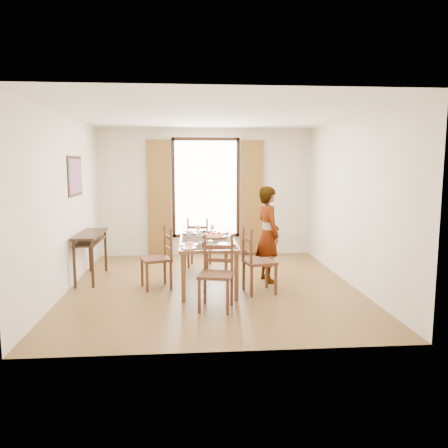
{
  "coord_description": "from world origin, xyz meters",
  "views": [
    {
      "loc": [
        -0.36,
        -6.82,
        1.94
      ],
      "look_at": [
        0.19,
        0.04,
        1.0
      ],
      "focal_mm": 35.0,
      "sensor_mm": 36.0,
      "label": 1
    }
  ],
  "objects": [
    {
      "name": "chair_west",
      "position": [
        -0.85,
        -0.03,
        0.46
      ],
      "size": [
        0.55,
        0.55,
        0.98
      ],
      "rotation": [
        0.0,
        0.0,
        -1.26
      ],
      "color": "#502D1A",
      "rests_on": "ground"
    },
    {
      "name": "tumbler_c",
      "position": [
        -0.06,
        -0.65,
        0.81
      ],
      "size": [
        0.07,
        0.07,
        0.1
      ],
      "primitive_type": "cylinder",
      "color": "silver",
      "rests_on": "dining_table"
    },
    {
      "name": "console_table",
      "position": [
        -2.03,
        0.6,
        0.68
      ],
      "size": [
        0.38,
        1.2,
        0.8
      ],
      "color": "#322010",
      "rests_on": "ground"
    },
    {
      "name": "chair_north",
      "position": [
        -0.18,
        1.38,
        0.44
      ],
      "size": [
        0.49,
        0.49,
        0.95
      ],
      "rotation": [
        0.0,
        0.0,
        2.95
      ],
      "color": "#502D1A",
      "rests_on": "ground"
    },
    {
      "name": "tumbler_a",
      "position": [
        0.25,
        -0.22,
        0.81
      ],
      "size": [
        0.07,
        0.07,
        0.1
      ],
      "primitive_type": "cylinder",
      "color": "silver",
      "rests_on": "dining_table"
    },
    {
      "name": "man",
      "position": [
        0.94,
        0.24,
        0.79
      ],
      "size": [
        0.75,
        0.64,
        1.59
      ],
      "primitive_type": "imported",
      "rotation": [
        0.0,
        0.0,
        1.8
      ],
      "color": "gray",
      "rests_on": "ground"
    },
    {
      "name": "dining_table",
      "position": [
        -0.08,
        0.08,
        0.69
      ],
      "size": [
        0.87,
        1.87,
        0.76
      ],
      "color": "brown",
      "rests_on": "ground"
    },
    {
      "name": "plate_sw",
      "position": [
        -0.36,
        -0.46,
        0.78
      ],
      "size": [
        0.27,
        0.27,
        0.05
      ],
      "primitive_type": null,
      "color": "silver",
      "rests_on": "dining_table"
    },
    {
      "name": "wine_glass_b",
      "position": [
        0.03,
        0.47,
        0.85
      ],
      "size": [
        0.08,
        0.08,
        0.18
      ],
      "primitive_type": null,
      "color": "white",
      "rests_on": "dining_table"
    },
    {
      "name": "plate_ne",
      "position": [
        0.17,
        0.67,
        0.78
      ],
      "size": [
        0.27,
        0.27,
        0.05
      ],
      "primitive_type": null,
      "color": "silver",
      "rests_on": "dining_table"
    },
    {
      "name": "plate_se",
      "position": [
        0.18,
        -0.46,
        0.78
      ],
      "size": [
        0.27,
        0.27,
        0.05
      ],
      "primitive_type": null,
      "color": "silver",
      "rests_on": "dining_table"
    },
    {
      "name": "wine_glass_a",
      "position": [
        -0.22,
        -0.27,
        0.85
      ],
      "size": [
        0.08,
        0.08,
        0.18
      ],
      "primitive_type": null,
      "color": "white",
      "rests_on": "dining_table"
    },
    {
      "name": "chair_east",
      "position": [
        0.66,
        -0.42,
        0.47
      ],
      "size": [
        0.52,
        0.52,
        1.01
      ],
      "rotation": [
        0.0,
        0.0,
        1.75
      ],
      "color": "#502D1A",
      "rests_on": "ground"
    },
    {
      "name": "tumbler_b",
      "position": [
        -0.38,
        0.37,
        0.81
      ],
      "size": [
        0.07,
        0.07,
        0.1
      ],
      "primitive_type": "cylinder",
      "color": "silver",
      "rests_on": "dining_table"
    },
    {
      "name": "room_shell",
      "position": [
        -0.0,
        0.13,
        1.54
      ],
      "size": [
        4.6,
        5.1,
        2.74
      ],
      "color": "silver",
      "rests_on": "ground"
    },
    {
      "name": "pasta_platter",
      "position": [
        0.05,
        0.22,
        0.81
      ],
      "size": [
        0.4,
        0.4,
        0.1
      ],
      "primitive_type": null,
      "color": "#BD3C18",
      "rests_on": "dining_table"
    },
    {
      "name": "chair_south",
      "position": [
        -0.01,
        -1.1,
        0.46
      ],
      "size": [
        0.53,
        0.53,
        1.0
      ],
      "rotation": [
        0.0,
        0.0,
        -0.24
      ],
      "color": "#502D1A",
      "rests_on": "ground"
    },
    {
      "name": "wine_bottle",
      "position": [
        -0.15,
        -0.63,
        0.88
      ],
      "size": [
        0.07,
        0.07,
        0.25
      ],
      "primitive_type": null,
      "color": "black",
      "rests_on": "dining_table"
    },
    {
      "name": "plate_nw",
      "position": [
        -0.35,
        0.64,
        0.78
      ],
      "size": [
        0.27,
        0.27,
        0.05
      ],
      "primitive_type": null,
      "color": "silver",
      "rests_on": "dining_table"
    },
    {
      "name": "ground",
      "position": [
        0.0,
        0.0,
        0.0
      ],
      "size": [
        5.0,
        5.0,
        0.0
      ],
      "primitive_type": "plane",
      "color": "#4B3517",
      "rests_on": "ground"
    },
    {
      "name": "caprese_plate",
      "position": [
        -0.37,
        -0.7,
        0.78
      ],
      "size": [
        0.2,
        0.2,
        0.04
      ],
      "primitive_type": null,
      "color": "silver",
      "rests_on": "dining_table"
    },
    {
      "name": "wine_glass_c",
      "position": [
        -0.21,
        0.46,
        0.85
      ],
      "size": [
        0.08,
        0.08,
        0.18
      ],
      "primitive_type": null,
      "color": "white",
      "rests_on": "dining_table"
    }
  ]
}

